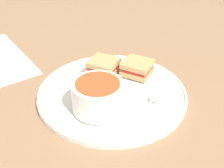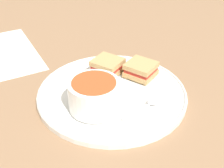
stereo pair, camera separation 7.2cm
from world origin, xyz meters
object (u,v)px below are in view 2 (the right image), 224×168
spoon (151,103)px  sandwich_half_near (140,69)px  sandwich_half_far (108,66)px  soup_bowl (94,95)px

spoon → sandwich_half_near: sandwich_half_near is taller
sandwich_half_far → spoon: bearing=-97.3°
spoon → sandwich_half_far: 0.17m
sandwich_half_far → soup_bowl: bearing=-142.7°
sandwich_half_near → soup_bowl: bearing=-172.2°
sandwich_half_near → sandwich_half_far: (-0.05, 0.07, 0.00)m
soup_bowl → sandwich_half_far: (0.12, 0.09, -0.02)m
spoon → sandwich_half_near: size_ratio=1.36×
soup_bowl → spoon: (0.10, -0.08, -0.03)m
soup_bowl → sandwich_half_far: size_ratio=1.34×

